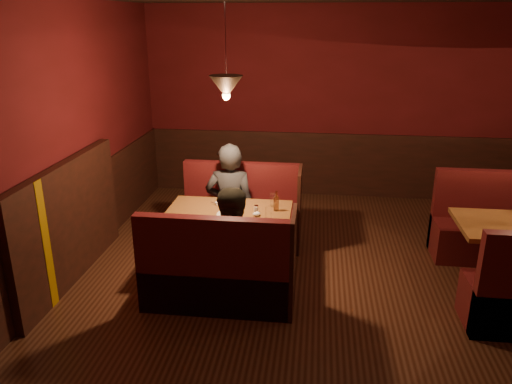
# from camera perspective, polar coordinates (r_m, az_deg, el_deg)

# --- Properties ---
(room) EXTENTS (6.02, 7.02, 2.92)m
(room) POSITION_cam_1_polar(r_m,az_deg,el_deg) (4.55, 7.56, -2.14)
(room) COLOR #3E1D10
(room) RESTS_ON ground
(main_table) EXTENTS (1.35, 0.82, 0.94)m
(main_table) POSITION_cam_1_polar(r_m,az_deg,el_deg) (5.48, -2.98, -3.77)
(main_table) COLOR brown
(main_table) RESTS_ON ground
(main_bench_far) EXTENTS (1.48, 0.53, 1.01)m
(main_bench_far) POSITION_cam_1_polar(r_m,az_deg,el_deg) (6.26, -1.60, -3.03)
(main_bench_far) COLOR #521411
(main_bench_far) RESTS_ON ground
(main_bench_near) EXTENTS (1.48, 0.53, 1.01)m
(main_bench_near) POSITION_cam_1_polar(r_m,az_deg,el_deg) (4.90, -4.31, -9.79)
(main_bench_near) COLOR #521411
(main_bench_near) RESTS_ON ground
(second_bench_far) EXTENTS (1.43, 0.54, 1.02)m
(second_bench_far) POSITION_cam_1_polar(r_m,az_deg,el_deg) (6.53, 25.78, -4.03)
(second_bench_far) COLOR #521411
(second_bench_far) RESTS_ON ground
(diner_a) EXTENTS (0.62, 0.41, 1.66)m
(diner_a) POSITION_cam_1_polar(r_m,az_deg,el_deg) (6.00, -3.02, 1.12)
(diner_a) COLOR #303032
(diner_a) RESTS_ON ground
(diner_b) EXTENTS (0.89, 0.80, 1.52)m
(diner_b) POSITION_cam_1_polar(r_m,az_deg,el_deg) (4.85, -2.27, -4.28)
(diner_b) COLOR black
(diner_b) RESTS_ON ground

